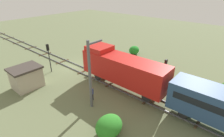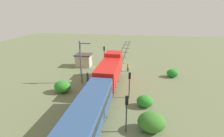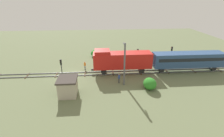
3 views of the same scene
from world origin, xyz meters
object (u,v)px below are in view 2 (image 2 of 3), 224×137
locomotive (110,69)px  traffic_signal_near (104,52)px  catenary_mast (81,61)px  passenger_car_leading (86,119)px  worker_near_track (128,67)px  traffic_signal_mid (129,80)px  relay_hut (84,60)px  worker_by_signal (87,76)px  traffic_signal_far (127,107)px

locomotive → traffic_signal_near: size_ratio=2.74×
locomotive → catenary_mast: 5.06m
passenger_car_leading → traffic_signal_near: (3.20, -24.07, 0.42)m
worker_near_track → traffic_signal_mid: bearing=113.2°
locomotive → relay_hut: locomotive is taller
traffic_signal_near → worker_by_signal: bearing=84.2°
locomotive → worker_by_signal: (4.20, -0.92, -1.78)m
traffic_signal_mid → relay_hut: traffic_signal_mid is taller
passenger_car_leading → traffic_signal_near: bearing=-82.4°
locomotive → passenger_car_leading: (0.00, 13.34, -0.25)m
traffic_signal_near → locomotive: bearing=106.6°
traffic_signal_mid → traffic_signal_far: (-0.20, 7.43, 0.19)m
relay_hut → traffic_signal_mid: bearing=129.9°
relay_hut → worker_by_signal: bearing=111.9°
locomotive → traffic_signal_mid: size_ratio=3.03×
worker_near_track → traffic_signal_far: bearing=111.8°
passenger_car_leading → worker_by_signal: 14.94m
passenger_car_leading → traffic_signal_far: bearing=-150.8°
passenger_car_leading → traffic_signal_near: traffic_signal_near is taller
passenger_car_leading → worker_near_track: 20.76m
worker_near_track → catenary_mast: bearing=62.0°
traffic_signal_near → worker_by_signal: 10.05m
catenary_mast → worker_by_signal: bearing=-134.0°
worker_by_signal → relay_hut: bearing=-91.0°
traffic_signal_far → worker_near_track: bearing=-86.3°
traffic_signal_near → traffic_signal_mid: 16.04m
passenger_car_leading → traffic_signal_far: size_ratio=3.41×
traffic_signal_near → catenary_mast: bearing=80.7°
passenger_car_leading → traffic_signal_mid: size_ratio=3.66×
traffic_signal_far → worker_near_track: traffic_signal_far is taller
locomotive → passenger_car_leading: bearing=90.0°
worker_by_signal → relay_hut: relay_hut is taller
traffic_signal_far → worker_near_track: 18.68m
locomotive → traffic_signal_far: (-3.60, 11.32, 0.09)m
catenary_mast → traffic_signal_far: bearing=126.6°
traffic_signal_far → relay_hut: 23.31m
catenary_mast → relay_hut: size_ratio=2.08×
traffic_signal_far → catenary_mast: bearing=-53.4°
traffic_signal_mid → traffic_signal_near: bearing=-65.7°
passenger_car_leading → relay_hut: (7.50, -22.46, -1.13)m
locomotive → traffic_signal_far: locomotive is taller
traffic_signal_far → catenary_mast: 14.34m
locomotive → relay_hut: size_ratio=3.31×
worker_near_track → catenary_mast: (7.33, 7.07, 2.89)m
traffic_signal_near → traffic_signal_far: size_ratio=1.03×
catenary_mast → worker_near_track: bearing=-136.1°
worker_by_signal → passenger_car_leading: bearing=83.5°
traffic_signal_near → worker_near_track: size_ratio=2.49×
traffic_signal_mid → worker_near_track: traffic_signal_mid is taller
locomotive → worker_near_track: size_ratio=6.82×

